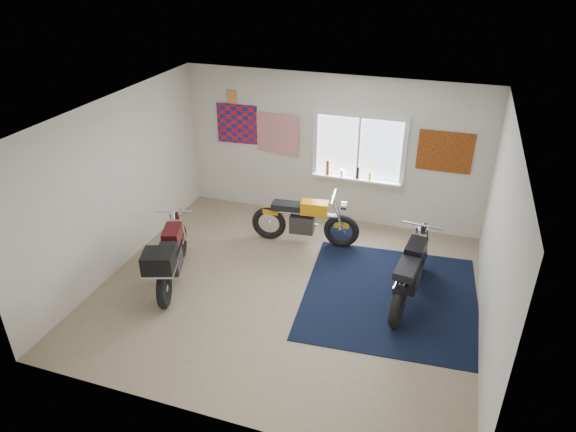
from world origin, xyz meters
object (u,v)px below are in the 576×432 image
(yellow_triumph, at_px, (304,221))
(black_chrome_bike, at_px, (410,273))
(maroon_tourer, at_px, (169,257))
(navy_rug, at_px, (390,296))

(yellow_triumph, height_order, black_chrome_bike, black_chrome_bike)
(yellow_triumph, relative_size, maroon_tourer, 1.01)
(yellow_triumph, bearing_deg, navy_rug, -39.67)
(maroon_tourer, bearing_deg, navy_rug, -95.48)
(yellow_triumph, bearing_deg, black_chrome_bike, -35.03)
(black_chrome_bike, bearing_deg, maroon_tourer, 110.25)
(yellow_triumph, distance_m, black_chrome_bike, 2.18)
(navy_rug, distance_m, black_chrome_bike, 0.50)
(black_chrome_bike, height_order, maroon_tourer, black_chrome_bike)
(navy_rug, height_order, black_chrome_bike, black_chrome_bike)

